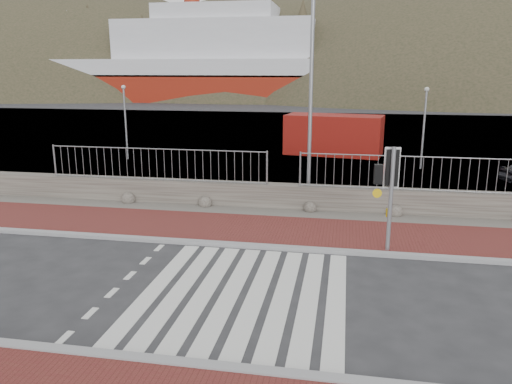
% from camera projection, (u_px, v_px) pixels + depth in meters
% --- Properties ---
extents(ground, '(220.00, 220.00, 0.00)m').
position_uv_depth(ground, '(244.00, 294.00, 11.44)').
color(ground, '#28282B').
rests_on(ground, ground).
extents(sidewalk_far, '(40.00, 3.00, 0.08)m').
position_uv_depth(sidewalk_far, '(272.00, 231.00, 15.73)').
color(sidewalk_far, maroon).
rests_on(sidewalk_far, ground).
extents(kerb_near, '(40.00, 0.25, 0.12)m').
position_uv_depth(kerb_near, '(208.00, 367.00, 8.57)').
color(kerb_near, gray).
rests_on(kerb_near, ground).
extents(kerb_far, '(40.00, 0.25, 0.12)m').
position_uv_depth(kerb_far, '(265.00, 247.00, 14.30)').
color(kerb_far, gray).
rests_on(kerb_far, ground).
extents(zebra_crossing, '(4.62, 5.60, 0.01)m').
position_uv_depth(zebra_crossing, '(244.00, 294.00, 11.44)').
color(zebra_crossing, silver).
rests_on(zebra_crossing, ground).
extents(gravel_strip, '(40.00, 1.50, 0.06)m').
position_uv_depth(gravel_strip, '(281.00, 213.00, 17.64)').
color(gravel_strip, '#59544C').
rests_on(gravel_strip, ground).
extents(stone_wall, '(40.00, 0.60, 0.90)m').
position_uv_depth(stone_wall, '(284.00, 196.00, 18.30)').
color(stone_wall, '#4D463F').
rests_on(stone_wall, ground).
extents(railing, '(18.07, 0.07, 1.22)m').
position_uv_depth(railing, '(284.00, 160.00, 17.83)').
color(railing, gray).
rests_on(railing, stone_wall).
extents(quay, '(120.00, 40.00, 0.50)m').
position_uv_depth(quay, '(317.00, 136.00, 38.08)').
color(quay, '#4C4C4F').
rests_on(quay, ground).
extents(water, '(220.00, 50.00, 0.05)m').
position_uv_depth(water, '(332.00, 104.00, 71.49)').
color(water, '#3F4C54').
rests_on(water, ground).
extents(ferry, '(50.00, 16.00, 20.00)m').
position_uv_depth(ferry, '(178.00, 66.00, 79.23)').
color(ferry, maroon).
rests_on(ferry, ground).
extents(hills_backdrop, '(254.00, 90.00, 100.00)m').
position_uv_depth(hills_backdrop, '(366.00, 212.00, 99.78)').
color(hills_backdrop, '#2B2E1C').
rests_on(hills_backdrop, ground).
extents(traffic_signal_far, '(0.72, 0.30, 2.99)m').
position_uv_depth(traffic_signal_far, '(391.00, 177.00, 13.50)').
color(traffic_signal_far, gray).
rests_on(traffic_signal_far, ground).
extents(streetlight, '(1.69, 0.65, 8.14)m').
position_uv_depth(streetlight, '(315.00, 81.00, 17.86)').
color(streetlight, gray).
rests_on(streetlight, ground).
extents(shipping_container, '(5.91, 3.23, 2.34)m').
position_uv_depth(shipping_container, '(334.00, 135.00, 29.62)').
color(shipping_container, maroon).
rests_on(shipping_container, ground).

